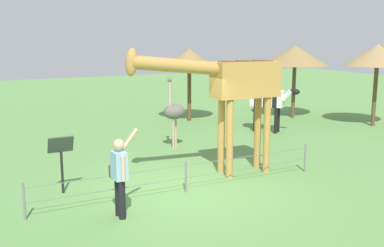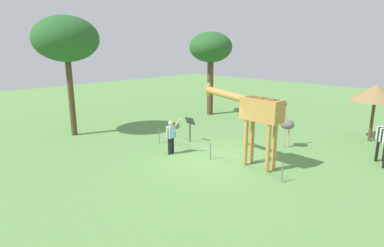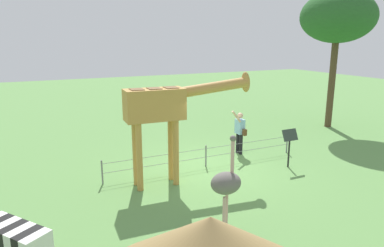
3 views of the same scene
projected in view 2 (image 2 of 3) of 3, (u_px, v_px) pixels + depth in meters
ground_plane at (213, 158)px, 14.34m from camera, size 60.00×60.00×0.00m
giraffe at (254, 112)px, 13.00m from camera, size 4.01×0.79×3.27m
visitor at (171, 135)px, 14.70m from camera, size 0.60×0.58×1.73m
ostrich at (287, 124)px, 15.56m from camera, size 0.70×0.56×2.25m
shade_hut_near at (376, 93)px, 16.29m from camera, size 2.49×2.49×3.00m
tree_east at (211, 49)px, 22.21m from camera, size 2.99×2.99×5.82m
tree_northeast at (66, 40)px, 16.78m from camera, size 3.43×3.43×6.45m
info_sign at (190, 124)px, 16.53m from camera, size 0.56×0.21×1.32m
wire_fence at (210, 151)px, 14.09m from camera, size 7.05×0.05×0.75m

